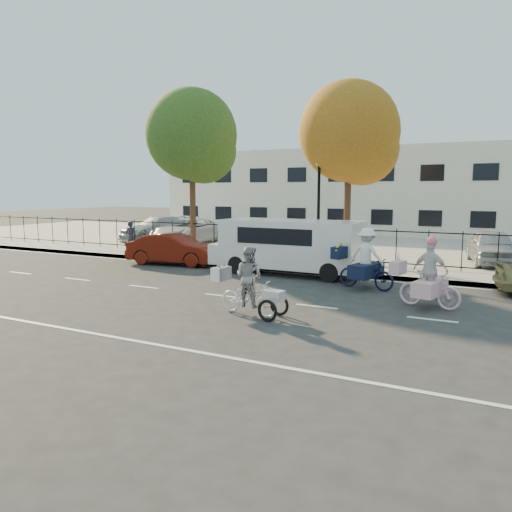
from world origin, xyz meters
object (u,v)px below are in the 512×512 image
Objects in this scene: bull_bike at (365,265)px; pedestrian at (131,237)px; unicorn_bike at (429,281)px; lot_car_d at (492,247)px; zebra_trike at (249,289)px; red_sedan at (174,249)px; lot_car_b at (187,231)px; white_van at (288,244)px; lot_car_c at (249,234)px; lamppost at (319,191)px; lot_car_a at (158,228)px.

bull_bike is 1.42× the size of pedestrian.
unicorn_bike reaches higher than lot_car_d.
zebra_trike is 12.59m from lot_car_d.
lot_car_d is at bearing -17.96° from zebra_trike.
red_sedan is 0.78× the size of lot_car_b.
unicorn_bike is 6.40m from white_van.
unicorn_bike is at bearing -117.49° from bull_bike.
lot_car_b is 1.23× the size of lot_car_c.
pedestrian is (-8.74, 1.26, -0.21)m from white_van.
pedestrian is 0.37× the size of lot_car_c.
pedestrian is at bearing 84.32° from unicorn_bike.
lamppost is 1.06× the size of lot_car_d.
white_van is at bearing -97.74° from red_sedan.
lamppost reaches higher than pedestrian.
pedestrian is (-12.07, 2.71, 0.13)m from bull_bike.
white_van is (-3.32, 1.45, 0.34)m from bull_bike.
lamppost is 1.08× the size of red_sedan.
lot_car_d is (6.40, 3.09, -2.26)m from lamppost.
bull_bike reaches higher than zebra_trike.
white_van reaches higher than unicorn_bike.
lot_car_a is 18.38m from lot_car_d.
lot_car_a is (-13.19, 13.00, 0.18)m from zebra_trike.
lot_car_d is (1.20, 8.61, 0.13)m from unicorn_bike.
zebra_trike is at bearing -51.89° from lot_car_b.
pedestrian is 0.37× the size of lot_car_d.
red_sedan is 0.82× the size of lot_car_a.
lot_car_a is at bearing 72.30° from bull_bike.
pedestrian is 6.31m from lot_car_a.
zebra_trike is at bearing -23.54° from lot_car_a.
zebra_trike is 13.66m from lot_car_c.
pedestrian is at bearing -42.09° from lot_car_a.
lot_car_a is 0.95× the size of lot_car_b.
bull_bike reaches higher than unicorn_bike.
zebra_trike is 4.98m from bull_bike.
bull_bike is (3.00, -3.75, -2.33)m from lamppost.
unicorn_bike is at bearing -35.36° from lot_car_b.
zebra_trike is at bearing 171.17° from bull_bike.
red_sedan is at bearing 91.97° from bull_bike.
lot_car_d is (18.32, -1.50, -0.01)m from lot_car_a.
lamppost is 2.83× the size of pedestrian.
lot_car_d is (12.01, 5.39, 0.19)m from red_sedan.
lot_car_a reaches higher than lot_car_d.
lot_car_b is (-8.84, 6.01, -0.26)m from white_van.
lamppost is 7.95m from unicorn_bike.
bull_bike is at bearing -44.74° from lot_car_c.
white_van reaches higher than lot_car_c.
white_van is 10.69m from lot_car_b.
zebra_trike reaches higher than lot_car_b.
lot_car_b is at bearing 22.76° from red_sedan.
lot_car_a is at bearing 158.94° from lamppost.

